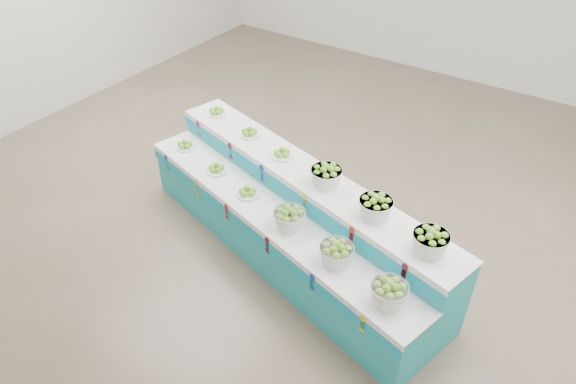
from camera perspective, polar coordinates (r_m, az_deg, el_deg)
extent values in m
plane|color=brown|center=(6.87, 2.22, -1.80)|extent=(10.00, 10.00, 0.00)
cylinder|color=white|center=(6.83, -11.19, 5.11)|extent=(0.31, 0.31, 0.10)
cylinder|color=white|center=(6.32, -7.85, 2.60)|extent=(0.31, 0.31, 0.10)
cylinder|color=white|center=(5.90, -4.46, 0.03)|extent=(0.31, 0.31, 0.10)
cylinder|color=white|center=(6.90, -7.84, 8.75)|extent=(0.31, 0.31, 0.10)
cylinder|color=white|center=(6.40, -4.26, 6.54)|extent=(0.31, 0.31, 0.10)
cylinder|color=white|center=(5.98, -0.66, 4.27)|extent=(0.31, 0.31, 0.10)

